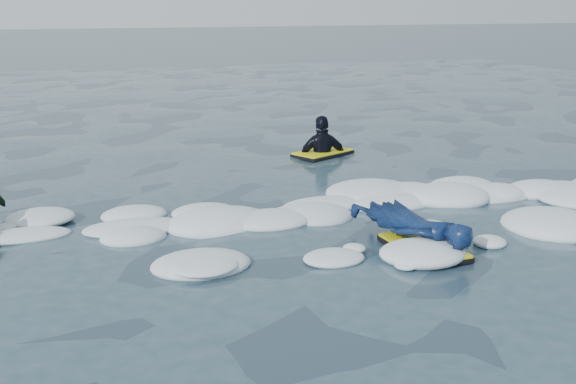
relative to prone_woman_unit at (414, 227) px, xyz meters
name	(u,v)px	position (x,y,z in m)	size (l,w,h in m)	color
ground	(320,260)	(-1.10, -0.14, -0.20)	(120.00, 120.00, 0.00)	#152734
foam_band	(288,230)	(-1.10, 0.89, -0.20)	(12.00, 3.10, 0.30)	white
prone_woman_unit	(414,227)	(0.00, 0.00, 0.00)	(1.03, 1.61, 0.39)	black
waiting_rider_unit	(323,161)	(0.62, 4.47, -0.28)	(1.15, 0.96, 1.51)	black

